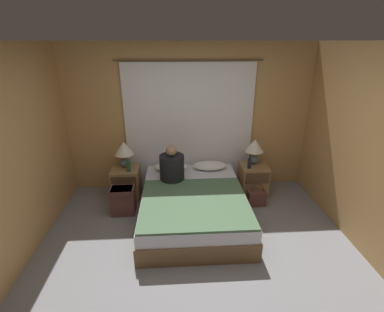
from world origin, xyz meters
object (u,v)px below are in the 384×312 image
pillow_left (171,167)px  beer_bottle_on_right_stand (249,163)px  lamp_left (124,151)px  pillow_right (210,166)px  lamp_right (254,148)px  handbag_on_floor (257,198)px  backpack_on_floor (123,199)px  nightstand_right (253,179)px  beer_bottle_on_left_stand (129,166)px  nightstand_left (126,183)px  bed (193,205)px  person_left_in_bed (172,167)px

pillow_left → beer_bottle_on_right_stand: bearing=-9.1°
lamp_left → pillow_right: bearing=0.6°
lamp_right → handbag_on_floor: size_ratio=1.12×
beer_bottle_on_right_stand → backpack_on_floor: (-2.04, -0.38, -0.38)m
pillow_left → pillow_right: same height
lamp_right → pillow_right: 0.82m
nightstand_right → beer_bottle_on_left_stand: (-2.10, -0.11, 0.35)m
nightstand_left → beer_bottle_on_right_stand: size_ratio=2.29×
pillow_right → beer_bottle_on_left_stand: beer_bottle_on_left_stand is taller
beer_bottle_on_left_stand → pillow_left: bearing=17.2°
nightstand_right → lamp_right: lamp_right is taller
lamp_left → beer_bottle_on_left_stand: bearing=-66.9°
nightstand_left → beer_bottle_on_left_stand: size_ratio=2.38×
nightstand_right → pillow_left: pillow_left is taller
lamp_left → backpack_on_floor: 0.82m
pillow_right → nightstand_right: bearing=-7.3°
beer_bottle_on_right_stand → bed: bearing=-149.2°
lamp_left → beer_bottle_on_left_stand: size_ratio=1.96×
nightstand_right → person_left_in_bed: (-1.40, -0.29, 0.41)m
lamp_right → backpack_on_floor: (-2.16, -0.58, -0.57)m
pillow_left → lamp_right: bearing=-0.6°
nightstand_right → pillow_right: (-0.76, 0.10, 0.23)m
person_left_in_bed → backpack_on_floor: bearing=-165.0°
lamp_left → lamp_right: 2.18m
lamp_right → beer_bottle_on_right_stand: size_ratio=1.88×
beer_bottle_on_left_stand → nightstand_left: bearing=126.6°
nightstand_right → beer_bottle_on_right_stand: 0.39m
nightstand_right → pillow_left: size_ratio=0.93×
bed → lamp_right: 1.47m
pillow_left → pillow_right: bearing=0.0°
beer_bottle_on_left_stand → bed: bearing=-29.8°
person_left_in_bed → beer_bottle_on_right_stand: (1.28, 0.18, -0.05)m
nightstand_right → lamp_right: 0.56m
nightstand_right → pillow_left: bearing=176.1°
lamp_left → person_left_in_bed: (0.78, -0.37, -0.14)m
nightstand_left → lamp_right: 2.25m
bed → lamp_left: 1.47m
nightstand_left → lamp_left: 0.56m
pillow_left → handbag_on_floor: pillow_left is taller
beer_bottle_on_right_stand → backpack_on_floor: 2.11m
person_left_in_bed → beer_bottle_on_right_stand: bearing=8.0°
lamp_left → person_left_in_bed: 0.88m
nightstand_left → handbag_on_floor: bearing=-10.5°
beer_bottle_on_left_stand → backpack_on_floor: bearing=-99.1°
lamp_right → nightstand_right: bearing=-90.0°
beer_bottle_on_left_stand → pillow_right: bearing=8.9°
beer_bottle_on_left_stand → beer_bottle_on_right_stand: size_ratio=0.96×
bed → backpack_on_floor: size_ratio=4.56×
lamp_left → beer_bottle_on_left_stand: lamp_left is taller
lamp_left → lamp_right: (2.18, 0.00, 0.00)m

